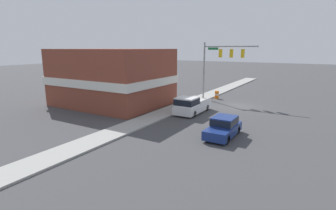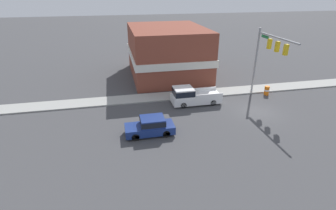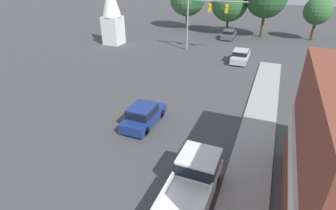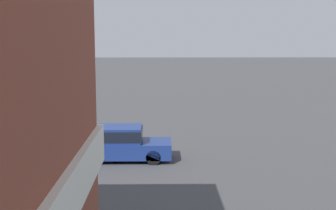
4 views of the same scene
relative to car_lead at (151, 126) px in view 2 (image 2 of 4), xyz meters
name	(u,v)px [view 2 (image 2 of 4)]	position (x,y,z in m)	size (l,w,h in m)	color
ground_plane	(257,111)	(2.19, -11.33, -0.81)	(200.00, 200.00, 0.00)	#424244
sidewalk_curb	(233,91)	(7.89, -11.33, -0.74)	(2.40, 60.00, 0.14)	#9E9E99
near_signal_assembly	(269,50)	(5.36, -13.66, 4.73)	(7.02, 0.49, 7.55)	gray
car_lead	(151,126)	(0.00, 0.00, 0.00)	(1.80, 4.23, 1.57)	black
pickup_truck_parked	(191,96)	(5.45, -5.26, 0.13)	(2.08, 5.32, 1.92)	black
construction_barrel	(267,90)	(6.09, -14.71, -0.27)	(0.57, 0.57, 1.06)	orange
corner_brick_building	(167,52)	(15.88, -4.76, 2.52)	(12.87, 10.19, 6.74)	brown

